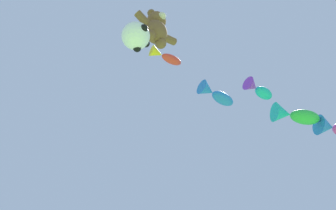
# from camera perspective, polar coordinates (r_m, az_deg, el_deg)

# --- Properties ---
(teddy_bear_kite) EXTENTS (1.72, 0.76, 1.75)m
(teddy_bear_kite) POSITION_cam_1_polar(r_m,az_deg,el_deg) (12.55, -1.81, 11.60)
(teddy_bear_kite) COLOR brown
(soccer_ball_kite) EXTENTS (0.90, 0.90, 0.83)m
(soccer_ball_kite) POSITION_cam_1_polar(r_m,az_deg,el_deg) (10.86, -4.90, 10.42)
(soccer_ball_kite) COLOR white
(fish_kite_crimson) EXTENTS (1.51, 0.78, 0.51)m
(fish_kite_crimson) POSITION_cam_1_polar(r_m,az_deg,el_deg) (16.30, -0.58, 7.46)
(fish_kite_crimson) COLOR red
(fish_kite_cobalt) EXTENTS (1.79, 0.84, 0.69)m
(fish_kite_cobalt) POSITION_cam_1_polar(r_m,az_deg,el_deg) (16.33, 7.17, 1.64)
(fish_kite_cobalt) COLOR blue
(fish_kite_teal) EXTENTS (1.55, 0.78, 0.70)m
(fish_kite_teal) POSITION_cam_1_polar(r_m,az_deg,el_deg) (17.78, 13.53, 2.33)
(fish_kite_teal) COLOR #19ADB2
(fish_kite_emerald) EXTENTS (2.44, 1.89, 0.96)m
(fish_kite_emerald) POSITION_cam_1_polar(r_m,az_deg,el_deg) (18.75, 18.61, -1.49)
(fish_kite_emerald) COLOR green
(fish_kite_magenta) EXTENTS (2.38, 1.83, 1.02)m
(fish_kite_magenta) POSITION_cam_1_polar(r_m,az_deg,el_deg) (19.94, 24.23, -3.24)
(fish_kite_magenta) COLOR #E53F9E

